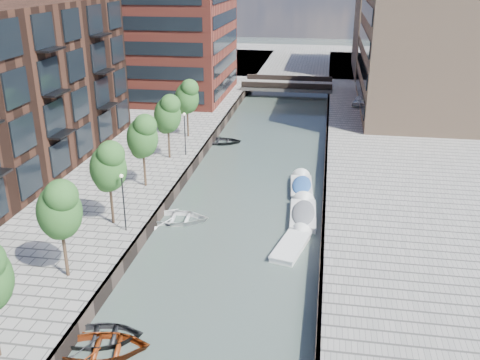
% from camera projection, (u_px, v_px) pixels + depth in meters
% --- Properties ---
extents(water, '(300.00, 300.00, 0.00)m').
position_uv_depth(water, '(260.00, 169.00, 50.45)').
color(water, '#38473F').
rests_on(water, ground).
extents(quay_right, '(20.00, 140.00, 1.00)m').
position_uv_depth(quay_right, '(437.00, 174.00, 47.86)').
color(quay_right, gray).
rests_on(quay_right, ground).
extents(quay_wall_left, '(0.25, 140.00, 1.00)m').
position_uv_depth(quay_wall_left, '(197.00, 160.00, 51.18)').
color(quay_wall_left, '#332823').
rests_on(quay_wall_left, ground).
extents(quay_wall_right, '(0.25, 140.00, 1.00)m').
position_uv_depth(quay_wall_right, '(326.00, 167.00, 49.35)').
color(quay_wall_right, '#332823').
rests_on(quay_wall_right, ground).
extents(far_closure, '(80.00, 40.00, 1.00)m').
position_uv_depth(far_closure, '(299.00, 61.00, 105.24)').
color(far_closure, gray).
rests_on(far_closure, ground).
extents(tan_block_near, '(12.00, 25.00, 14.00)m').
position_uv_depth(tan_block_near, '(414.00, 53.00, 65.23)').
color(tan_block_near, '#A38064').
rests_on(tan_block_near, quay_right).
extents(tan_block_far, '(12.00, 20.00, 16.00)m').
position_uv_depth(tan_block_far, '(393.00, 23.00, 88.68)').
color(tan_block_far, '#A38064').
rests_on(tan_block_far, quay_right).
extents(bridge, '(13.00, 6.00, 1.30)m').
position_uv_depth(bridge, '(288.00, 85.00, 79.25)').
color(bridge, gray).
rests_on(bridge, ground).
extents(tree_2, '(2.50, 2.50, 5.95)m').
position_uv_depth(tree_2, '(59.00, 208.00, 29.60)').
color(tree_2, '#382619').
rests_on(tree_2, quay_left).
extents(tree_3, '(2.50, 2.50, 5.95)m').
position_uv_depth(tree_3, '(108.00, 165.00, 36.01)').
color(tree_3, '#382619').
rests_on(tree_3, quay_left).
extents(tree_4, '(2.50, 2.50, 5.95)m').
position_uv_depth(tree_4, '(142.00, 135.00, 42.43)').
color(tree_4, '#382619').
rests_on(tree_4, quay_left).
extents(tree_5, '(2.50, 2.50, 5.95)m').
position_uv_depth(tree_5, '(167.00, 113.00, 48.84)').
color(tree_5, '#382619').
rests_on(tree_5, quay_left).
extents(tree_6, '(2.50, 2.50, 5.95)m').
position_uv_depth(tree_6, '(187.00, 96.00, 55.25)').
color(tree_6, '#382619').
rests_on(tree_6, quay_left).
extents(lamp_1, '(0.24, 0.24, 4.12)m').
position_uv_depth(lamp_1, '(123.00, 197.00, 35.57)').
color(lamp_1, black).
rests_on(lamp_1, quay_left).
extents(lamp_2, '(0.24, 0.24, 4.12)m').
position_uv_depth(lamp_2, '(185.00, 130.00, 50.23)').
color(lamp_2, black).
rests_on(lamp_2, quay_left).
extents(sloop_0, '(5.07, 4.14, 0.92)m').
position_uv_depth(sloop_0, '(100.00, 340.00, 27.29)').
color(sloop_0, black).
rests_on(sloop_0, ground).
extents(sloop_2, '(5.37, 4.31, 0.99)m').
position_uv_depth(sloop_2, '(103.00, 352.00, 26.47)').
color(sloop_2, maroon).
rests_on(sloop_2, ground).
extents(sloop_3, '(5.19, 3.91, 1.01)m').
position_uv_depth(sloop_3, '(176.00, 221.00, 40.06)').
color(sloop_3, white).
rests_on(sloop_3, ground).
extents(sloop_4, '(4.83, 3.69, 0.93)m').
position_uv_depth(sloop_4, '(221.00, 143.00, 57.79)').
color(sloop_4, black).
rests_on(sloop_4, ground).
extents(motorboat_2, '(2.67, 4.98, 1.58)m').
position_uv_depth(motorboat_2, '(294.00, 244.00, 36.54)').
color(motorboat_2, white).
rests_on(motorboat_2, ground).
extents(motorboat_3, '(2.15, 5.27, 1.72)m').
position_uv_depth(motorboat_3, '(301.00, 186.00, 46.04)').
color(motorboat_3, silver).
rests_on(motorboat_3, ground).
extents(motorboat_4, '(2.15, 5.58, 1.83)m').
position_uv_depth(motorboat_4, '(303.00, 213.00, 40.90)').
color(motorboat_4, silver).
rests_on(motorboat_4, ground).
extents(car, '(2.72, 4.17, 1.32)m').
position_uv_depth(car, '(361.00, 100.00, 69.21)').
color(car, silver).
rests_on(car, quay_right).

